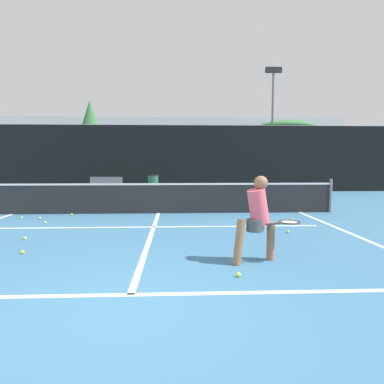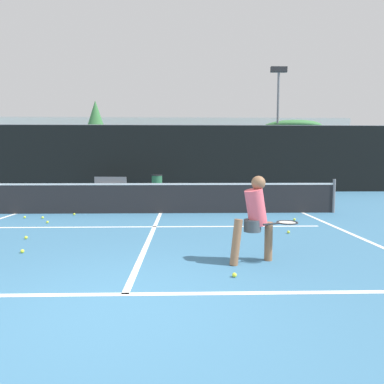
# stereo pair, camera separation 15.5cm
# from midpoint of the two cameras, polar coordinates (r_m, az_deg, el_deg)

# --- Properties ---
(ground_plane) EXTENTS (100.00, 100.00, 0.00)m
(ground_plane) POSITION_cam_midpoint_polar(r_m,az_deg,el_deg) (4.10, -10.97, -18.51)
(ground_plane) COLOR teal
(court_baseline_near) EXTENTS (11.00, 0.10, 0.01)m
(court_baseline_near) POSITION_cam_midpoint_polar(r_m,az_deg,el_deg) (4.47, -10.09, -16.43)
(court_baseline_near) COLOR white
(court_baseline_near) RESTS_ON ground
(court_service_line) EXTENTS (8.25, 0.10, 0.01)m
(court_service_line) POSITION_cam_midpoint_polar(r_m,az_deg,el_deg) (8.62, -5.75, -5.79)
(court_service_line) COLOR white
(court_service_line) RESTS_ON ground
(court_center_mark) EXTENTS (0.10, 6.57, 0.01)m
(court_center_mark) POSITION_cam_midpoint_polar(r_m,az_deg,el_deg) (7.59, -6.35, -7.30)
(court_center_mark) COLOR white
(court_center_mark) RESTS_ON ground
(court_sideline_right) EXTENTS (0.10, 7.57, 0.01)m
(court_sideline_right) POSITION_cam_midpoint_polar(r_m,az_deg,el_deg) (8.50, 25.81, -6.45)
(court_sideline_right) COLOR white
(court_sideline_right) RESTS_ON ground
(net) EXTENTS (11.09, 0.09, 1.07)m
(net) POSITION_cam_midpoint_polar(r_m,az_deg,el_deg) (10.75, -4.89, -0.85)
(net) COLOR slate
(net) RESTS_ON ground
(fence_back) EXTENTS (24.00, 0.06, 3.52)m
(fence_back) POSITION_cam_midpoint_polar(r_m,az_deg,el_deg) (18.12, -3.50, 5.56)
(fence_back) COLOR black
(fence_back) RESTS_ON ground
(player_practicing) EXTENTS (1.18, 0.45, 1.41)m
(player_practicing) POSITION_cam_midpoint_polar(r_m,az_deg,el_deg) (5.61, 11.34, -3.89)
(player_practicing) COLOR #8C6042
(player_practicing) RESTS_ON ground
(tennis_ball_scattered_0) EXTENTS (0.07, 0.07, 0.07)m
(tennis_ball_scattered_0) POSITION_cam_midpoint_polar(r_m,az_deg,el_deg) (5.03, 7.99, -13.53)
(tennis_ball_scattered_0) COLOR #D1E033
(tennis_ball_scattered_0) RESTS_ON ground
(tennis_ball_scattered_1) EXTENTS (0.07, 0.07, 0.07)m
(tennis_ball_scattered_1) POSITION_cam_midpoint_polar(r_m,az_deg,el_deg) (10.63, -23.25, -3.93)
(tennis_ball_scattered_1) COLOR #D1E033
(tennis_ball_scattered_1) RESTS_ON ground
(tennis_ball_scattered_2) EXTENTS (0.07, 0.07, 0.07)m
(tennis_ball_scattered_2) POSITION_cam_midpoint_polar(r_m,az_deg,el_deg) (9.81, -22.54, -4.64)
(tennis_ball_scattered_2) COLOR #D1E033
(tennis_ball_scattered_2) RESTS_ON ground
(tennis_ball_scattered_3) EXTENTS (0.07, 0.07, 0.07)m
(tennis_ball_scattered_3) POSITION_cam_midpoint_polar(r_m,az_deg,el_deg) (6.87, -25.85, -8.87)
(tennis_ball_scattered_3) COLOR #D1E033
(tennis_ball_scattered_3) RESTS_ON ground
(tennis_ball_scattered_4) EXTENTS (0.07, 0.07, 0.07)m
(tennis_ball_scattered_4) POSITION_cam_midpoint_polar(r_m,az_deg,el_deg) (8.13, 16.31, -6.42)
(tennis_ball_scattered_4) COLOR #D1E033
(tennis_ball_scattered_4) RESTS_ON ground
(tennis_ball_scattered_5) EXTENTS (0.07, 0.07, 0.07)m
(tennis_ball_scattered_5) POSITION_cam_midpoint_polar(r_m,az_deg,el_deg) (10.94, -18.65, -3.53)
(tennis_ball_scattered_5) COLOR #D1E033
(tennis_ball_scattered_5) RESTS_ON ground
(tennis_ball_scattered_7) EXTENTS (0.07, 0.07, 0.07)m
(tennis_ball_scattered_7) POSITION_cam_midpoint_polar(r_m,az_deg,el_deg) (8.03, -25.43, -6.87)
(tennis_ball_scattered_7) COLOR #D1E033
(tennis_ball_scattered_7) RESTS_ON ground
(tennis_ball_scattered_8) EXTENTS (0.07, 0.07, 0.07)m
(tennis_ball_scattered_8) POSITION_cam_midpoint_polar(r_m,az_deg,el_deg) (9.89, 17.14, -4.39)
(tennis_ball_scattered_8) COLOR #D1E033
(tennis_ball_scattered_8) RESTS_ON ground
(tennis_ball_scattered_9) EXTENTS (0.07, 0.07, 0.07)m
(tennis_ball_scattered_9) POSITION_cam_midpoint_polar(r_m,az_deg,el_deg) (10.91, -25.75, -3.80)
(tennis_ball_scattered_9) COLOR #D1E033
(tennis_ball_scattered_9) RESTS_ON ground
(courtside_bench) EXTENTS (1.66, 0.59, 0.86)m
(courtside_bench) POSITION_cam_midpoint_polar(r_m,az_deg,el_deg) (17.22, -13.30, 1.17)
(courtside_bench) COLOR slate
(courtside_bench) RESTS_ON ground
(trash_bin) EXTENTS (0.53, 0.53, 0.96)m
(trash_bin) POSITION_cam_midpoint_polar(r_m,az_deg,el_deg) (16.74, -5.60, 1.22)
(trash_bin) COLOR #28603D
(trash_bin) RESTS_ON ground
(parked_car) EXTENTS (1.84, 4.37, 1.38)m
(parked_car) POSITION_cam_midpoint_polar(r_m,az_deg,el_deg) (20.73, -11.73, 2.17)
(parked_car) COLOR navy
(parked_car) RESTS_ON ground
(floodlight_mast) EXTENTS (1.10, 0.24, 7.96)m
(floodlight_mast) POSITION_cam_midpoint_polar(r_m,az_deg,el_deg) (24.63, 14.31, 13.13)
(floodlight_mast) COLOR slate
(floodlight_mast) RESTS_ON ground
(tree_west) EXTENTS (2.92, 2.92, 3.45)m
(tree_west) POSITION_cam_midpoint_polar(r_m,az_deg,el_deg) (24.91, -4.37, 8.22)
(tree_west) COLOR brown
(tree_west) RESTS_ON ground
(tree_mid) EXTENTS (2.33, 2.33, 6.22)m
(tree_mid) POSITION_cam_midpoint_polar(r_m,az_deg,el_deg) (27.58, -15.59, 10.71)
(tree_mid) COLOR brown
(tree_mid) RESTS_ON ground
(tree_east) EXTENTS (4.11, 4.11, 4.54)m
(tree_east) POSITION_cam_midpoint_polar(r_m,az_deg,el_deg) (26.16, 16.48, 10.28)
(tree_east) COLOR brown
(tree_east) RESTS_ON ground
(building_far) EXTENTS (36.00, 2.40, 6.05)m
(building_far) POSITION_cam_midpoint_polar(r_m,az_deg,el_deg) (36.63, -2.47, 7.37)
(building_far) COLOR beige
(building_far) RESTS_ON ground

